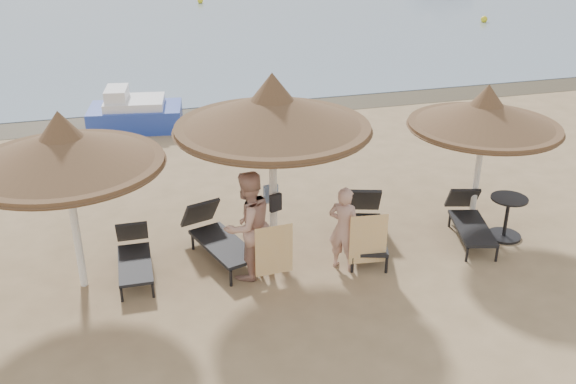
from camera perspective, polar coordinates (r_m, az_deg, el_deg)
The scene contains 19 objects.
ground at distance 10.94m, azimuth 2.64°, elevation -7.62°, with size 160.00×160.00×0.00m, color tan.
wet_sand_strip at distance 19.30m, azimuth -6.02°, elevation 7.05°, with size 200.00×1.60×0.01m, color #4B412C.
palapa_left at distance 10.23m, azimuth -19.35°, elevation 3.56°, with size 3.04×3.04×3.01m.
palapa_center at distance 10.62m, azimuth -1.40°, elevation 7.06°, with size 3.33×3.33×3.30m.
palapa_right at distance 12.34m, azimuth 17.14°, elevation 6.58°, with size 2.83×2.83×2.80m.
lounger_far_left at distance 11.25m, azimuth -13.52°, elevation -5.42°, with size 0.58×1.65×0.73m.
lounger_near_left at distance 11.48m, azimuth -6.35°, elevation -3.86°, with size 1.19×2.02×0.86m.
lounger_near_right at distance 11.87m, azimuth 6.90°, elevation -2.84°, with size 1.19×2.03×0.86m.
lounger_far_right at distance 12.51m, azimuth 15.81°, elevation -2.34°, with size 1.02×1.83×0.78m.
side_table at distance 12.66m, azimuth 18.83°, elevation -2.26°, with size 0.68×0.68×0.82m.
person_left at distance 10.49m, azimuth -3.60°, elevation -2.27°, with size 1.01×0.66×2.20m, color tan.
person_right at distance 10.83m, azimuth 5.02°, elevation -2.68°, with size 0.81×0.53×1.76m, color tan.
towel_left at distance 10.48m, azimuth -1.25°, elevation -5.22°, with size 0.64×0.06×0.90m.
towel_right at distance 10.86m, azimuth 7.16°, elevation -4.22°, with size 0.65×0.09×0.91m.
bag_patterned at distance 11.35m, azimuth -1.54°, elevation -0.13°, with size 0.27×0.14×0.33m.
bag_dark at distance 11.06m, azimuth -1.11°, elevation -0.95°, with size 0.23×0.15×0.31m.
pedal_boat at distance 18.24m, azimuth -13.50°, elevation 6.82°, with size 2.67×1.82×1.15m.
buoy_mid at distance 40.04m, azimuth -7.81°, elevation 16.49°, with size 0.33×0.33×0.33m, color yellow.
buoy_right at distance 34.94m, azimuth 17.03°, elevation 14.46°, with size 0.34×0.34×0.34m, color yellow.
Camera 1 is at (-2.94, -8.75, 5.88)m, focal length 40.00 mm.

